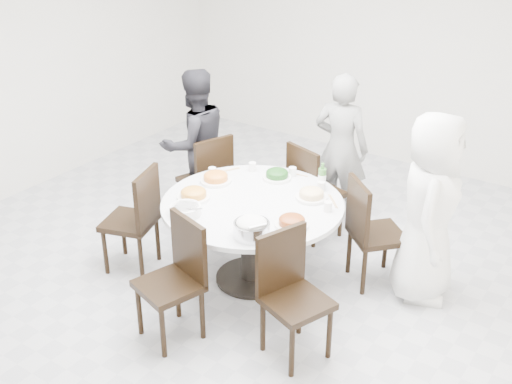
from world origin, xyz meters
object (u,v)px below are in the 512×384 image
Objects in this scene: diner_middle at (341,148)px; beverage_bottle at (322,176)px; chair_s at (168,283)px; chair_sw at (129,219)px; chair_nw at (204,179)px; diner_left at (195,144)px; chair_ne at (378,232)px; soup_bowl at (186,210)px; chair_se at (297,300)px; diner_right at (429,208)px; chair_n at (317,190)px; dining_table at (253,241)px; rice_bowl at (252,230)px.

diner_middle reaches higher than beverage_bottle.
chair_sw is at bearing 166.62° from chair_s.
diner_left is at bearing -100.86° from chair_nw.
chair_s is 1.63m from beverage_bottle.
chair_s is (-0.94, -1.56, 0.00)m from chair_ne.
diner_left is (-1.11, 1.67, 0.28)m from chair_s.
chair_nw is 1.30m from soup_bowl.
diner_middle is (-0.75, 2.04, 0.28)m from chair_se.
chair_nw is 1.38m from beverage_bottle.
chair_se is (-0.06, -1.20, 0.00)m from chair_ne.
diner_right is at bearing 35.18° from soup_bowl.
chair_nw is 0.36m from diner_left.
diner_middle reaches higher than chair_n.
diner_left is at bearing 76.64° from chair_se.
soup_bowl reaches higher than dining_table.
diner_right is (2.25, 1.07, 0.32)m from chair_sw.
diner_middle is at bearing 38.58° from diner_right.
chair_s reaches higher than dining_table.
chair_se is 0.63× the size of diner_left.
chair_ne is at bearing 100.73° from chair_sw.
dining_table is 1.58× the size of chair_ne.
chair_nw and chair_s have the same top height.
chair_n is 1.11m from chair_nw.
chair_s is 0.63× the size of diner_middle.
rice_bowl is (0.26, -1.45, 0.33)m from chair_n.
diner_middle is 0.99× the size of diner_left.
chair_se is 3.86× the size of soup_bowl.
soup_bowl is at bearing 71.16° from diner_middle.
diner_left is at bearing 70.59° from diner_right.
soup_bowl is at bearing -122.09° from beverage_bottle.
soup_bowl is at bearing 83.86° from chair_ne.
chair_ne and chair_s have the same top height.
rice_bowl is (0.32, -0.47, 0.43)m from dining_table.
chair_ne and chair_nw have the same top height.
diner_left is at bearing 142.23° from rice_bowl.
diner_middle is 0.92m from beverage_bottle.
dining_table is 1.58× the size of chair_sw.
rice_bowl is 0.63m from soup_bowl.
diner_middle is 5.60× the size of rice_bowl.
diner_left reaches higher than beverage_bottle.
chair_s is (0.93, -0.54, 0.00)m from chair_sw.
rice_bowl is 1.02m from beverage_bottle.
chair_sw is at bearing 31.66° from diner_left.
chair_sw is at bearing -143.32° from beverage_bottle.
chair_sw is (-1.86, -1.02, 0.00)m from chair_ne.
soup_bowl is at bearing 59.10° from diner_left.
chair_sw reaches higher than rice_bowl.
diner_middle is at bearing 87.62° from dining_table.
diner_left reaches higher than chair_nw.
chair_nw is 2.16m from chair_se.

